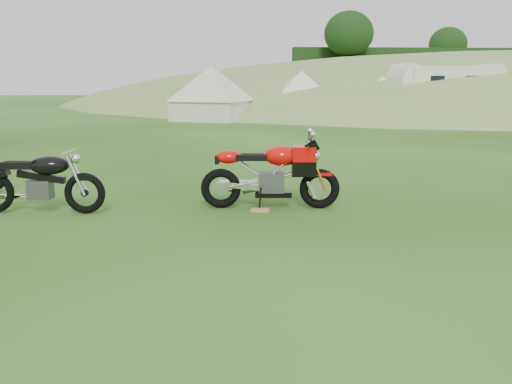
{
  "coord_description": "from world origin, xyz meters",
  "views": [
    {
      "loc": [
        -0.53,
        -6.41,
        1.91
      ],
      "look_at": [
        -0.01,
        0.4,
        0.54
      ],
      "focal_mm": 40.0,
      "sensor_mm": 36.0,
      "label": 1
    }
  ],
  "objects_px": {
    "vintage_moto_c": "(38,180)",
    "caravan": "(445,91)",
    "tent_right": "(381,95)",
    "tent_mid": "(301,92)",
    "sport_motorcycle": "(270,169)",
    "tent_left": "(212,92)",
    "plywood_board": "(260,210)"
  },
  "relations": [
    {
      "from": "tent_left",
      "to": "tent_mid",
      "type": "distance_m",
      "value": 5.0
    },
    {
      "from": "vintage_moto_c",
      "to": "tent_right",
      "type": "xyz_separation_m",
      "value": [
        10.74,
        19.44,
        0.62
      ]
    },
    {
      "from": "caravan",
      "to": "vintage_moto_c",
      "type": "bearing_deg",
      "value": -131.72
    },
    {
      "from": "sport_motorcycle",
      "to": "tent_left",
      "type": "xyz_separation_m",
      "value": [
        -0.85,
        18.09,
        0.68
      ]
    },
    {
      "from": "tent_mid",
      "to": "caravan",
      "type": "bearing_deg",
      "value": -9.86
    },
    {
      "from": "vintage_moto_c",
      "to": "tent_right",
      "type": "bearing_deg",
      "value": 67.79
    },
    {
      "from": "plywood_board",
      "to": "caravan",
      "type": "distance_m",
      "value": 22.16
    },
    {
      "from": "sport_motorcycle",
      "to": "tent_right",
      "type": "height_order",
      "value": "tent_right"
    },
    {
      "from": "tent_right",
      "to": "caravan",
      "type": "bearing_deg",
      "value": -6.83
    },
    {
      "from": "tent_mid",
      "to": "sport_motorcycle",
      "type": "bearing_deg",
      "value": -100.45
    },
    {
      "from": "sport_motorcycle",
      "to": "vintage_moto_c",
      "type": "relative_size",
      "value": 1.06
    },
    {
      "from": "tent_left",
      "to": "tent_mid",
      "type": "bearing_deg",
      "value": 49.98
    },
    {
      "from": "vintage_moto_c",
      "to": "caravan",
      "type": "bearing_deg",
      "value": 61.01
    },
    {
      "from": "vintage_moto_c",
      "to": "tent_right",
      "type": "distance_m",
      "value": 22.21
    },
    {
      "from": "tent_right",
      "to": "caravan",
      "type": "distance_m",
      "value": 3.13
    },
    {
      "from": "tent_left",
      "to": "caravan",
      "type": "relative_size",
      "value": 0.54
    },
    {
      "from": "vintage_moto_c",
      "to": "tent_left",
      "type": "bearing_deg",
      "value": 88.95
    },
    {
      "from": "vintage_moto_c",
      "to": "tent_left",
      "type": "xyz_separation_m",
      "value": [
        2.48,
        18.19,
        0.78
      ]
    },
    {
      "from": "tent_mid",
      "to": "tent_right",
      "type": "relative_size",
      "value": 1.08
    },
    {
      "from": "plywood_board",
      "to": "vintage_moto_c",
      "type": "relative_size",
      "value": 0.15
    },
    {
      "from": "tent_left",
      "to": "vintage_moto_c",
      "type": "bearing_deg",
      "value": -74.6
    },
    {
      "from": "tent_left",
      "to": "caravan",
      "type": "distance_m",
      "value": 11.43
    },
    {
      "from": "sport_motorcycle",
      "to": "tent_right",
      "type": "relative_size",
      "value": 0.77
    },
    {
      "from": "sport_motorcycle",
      "to": "vintage_moto_c",
      "type": "height_order",
      "value": "sport_motorcycle"
    },
    {
      "from": "tent_left",
      "to": "tent_right",
      "type": "distance_m",
      "value": 8.36
    },
    {
      "from": "tent_right",
      "to": "caravan",
      "type": "height_order",
      "value": "caravan"
    },
    {
      "from": "sport_motorcycle",
      "to": "tent_left",
      "type": "bearing_deg",
      "value": 97.98
    },
    {
      "from": "sport_motorcycle",
      "to": "tent_right",
      "type": "bearing_deg",
      "value": 74.32
    },
    {
      "from": "tent_right",
      "to": "plywood_board",
      "type": "bearing_deg",
      "value": -115.28
    },
    {
      "from": "plywood_board",
      "to": "vintage_moto_c",
      "type": "height_order",
      "value": "vintage_moto_c"
    },
    {
      "from": "plywood_board",
      "to": "caravan",
      "type": "bearing_deg",
      "value": 61.1
    },
    {
      "from": "vintage_moto_c",
      "to": "tent_right",
      "type": "height_order",
      "value": "tent_right"
    }
  ]
}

